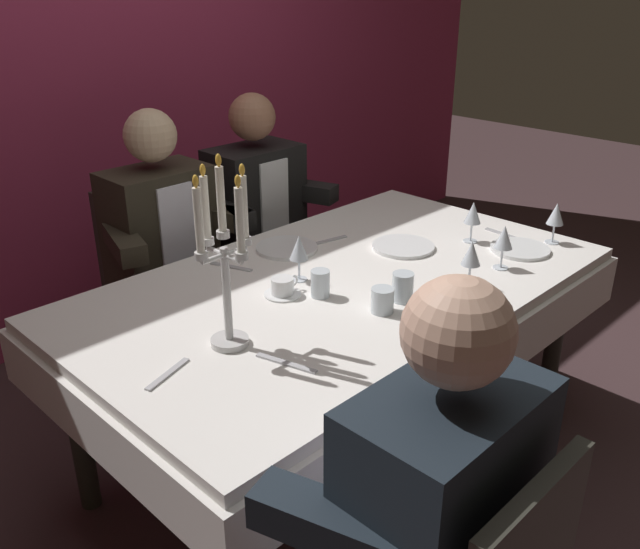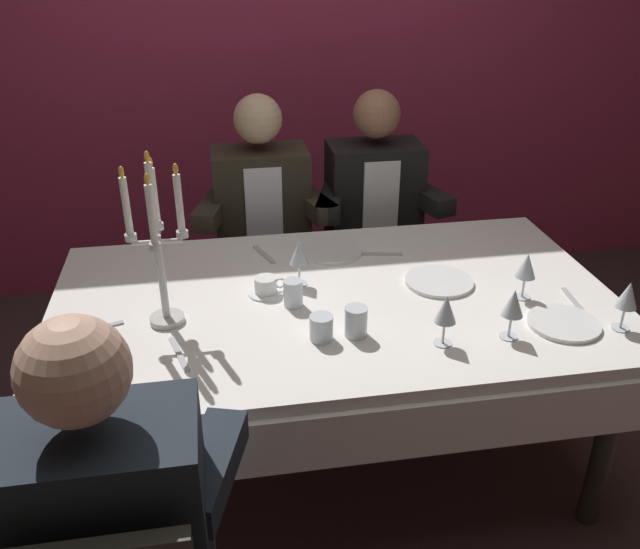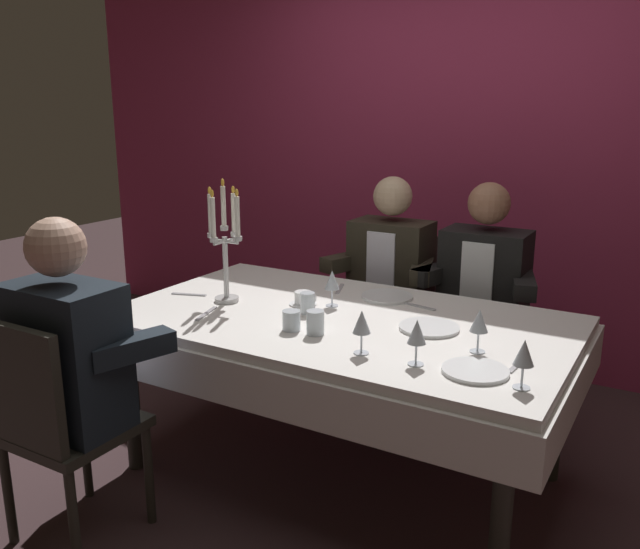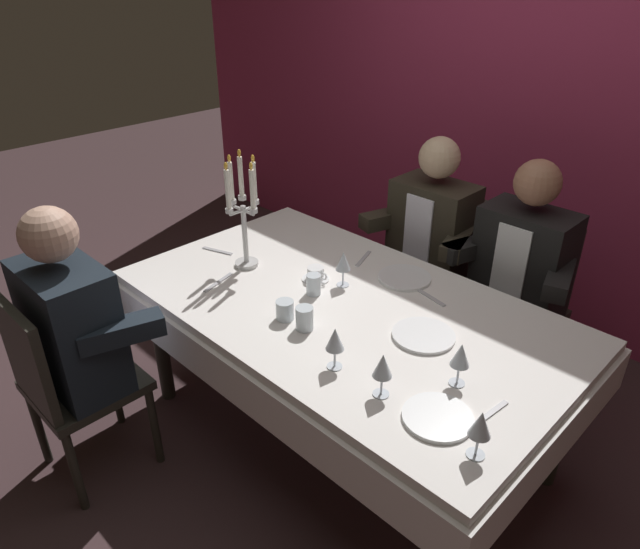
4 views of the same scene
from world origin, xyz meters
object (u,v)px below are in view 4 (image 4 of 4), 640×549
Objects in this scene: coffee_cup_0 at (316,274)px; seated_diner_2 at (523,262)px; dinner_plate_0 at (424,335)px; dinner_plate_2 at (438,417)px; candelabra at (243,214)px; dinner_plate_1 at (405,278)px; wine_glass_1 at (461,356)px; wine_glass_0 at (383,367)px; water_tumbler_2 at (285,310)px; water_tumbler_0 at (305,318)px; seated_diner_1 at (433,230)px; wine_glass_2 at (343,262)px; seated_diner_0 at (70,327)px; wine_glass_3 at (335,340)px; water_tumbler_1 at (314,284)px; wine_glass_4 at (481,426)px; dining_table at (343,327)px.

seated_diner_2 is (0.58, 0.83, -0.03)m from coffee_cup_0.
dinner_plate_2 is at bearing -48.74° from dinner_plate_0.
candelabra is 0.98m from dinner_plate_0.
dinner_plate_1 is 1.45× the size of wine_glass_1.
water_tumbler_2 is at bearing 171.38° from wine_glass_0.
wine_glass_0 is at bearing -75.68° from dinner_plate_0.
dinner_plate_0 is at bearing -2.53° from coffee_cup_0.
water_tumbler_2 is (-0.11, -0.00, -0.01)m from water_tumbler_0.
wine_glass_0 is at bearing -8.62° from water_tumbler_2.
dinner_plate_2 is 0.18× the size of seated_diner_1.
dinner_plate_1 is 1.45× the size of wine_glass_2.
water_tumbler_2 is 1.22m from seated_diner_2.
candelabra is 1.28m from dinner_plate_2.
wine_glass_1 reaches higher than water_tumbler_2.
seated_diner_2 is at bearing 61.25° from dinner_plate_1.
seated_diner_0 reaches higher than dinner_plate_0.
candelabra is at bearing 158.84° from water_tumbler_2.
wine_glass_1 is 1.00× the size of wine_glass_3.
water_tumbler_1 is 0.69× the size of coffee_cup_0.
wine_glass_4 reaches higher than water_tumbler_2.
dinner_plate_2 is 2.34× the size of water_tumbler_0.
wine_glass_1 is at bearing -16.80° from wine_glass_2.
water_tumbler_0 is (-0.25, 0.09, -0.07)m from wine_glass_3.
water_tumbler_0 is 1.20× the size of water_tumbler_2.
dinner_plate_0 is at bearing 41.60° from seated_diner_0.
dinner_plate_0 is at bearing 31.23° from water_tumbler_2.
water_tumbler_1 is at bearing -88.54° from seated_diner_1.
seated_diner_2 reaches higher than wine_glass_4.
water_tumbler_0 is (-0.46, 0.09, -0.07)m from wine_glass_0.
dining_table is 0.40m from dinner_plate_0.
wine_glass_0 reaches higher than water_tumbler_2.
seated_diner_1 is at bearing 180.00° from seated_diner_2.
candelabra is 0.43m from coffee_cup_0.
seated_diner_1 is (-0.55, 0.85, -0.01)m from dinner_plate_0.
coffee_cup_0 reaches higher than dining_table.
dining_table is at bearing 94.31° from water_tumbler_0.
coffee_cup_0 is at bearing 168.51° from wine_glass_1.
wine_glass_3 reaches higher than water_tumbler_0.
dinner_plate_0 is at bearing -43.57° from dinner_plate_1.
seated_diner_2 is at bearing 59.58° from wine_glass_2.
seated_diner_2 is (0.91, 0.96, -0.27)m from candelabra.
wine_glass_1 is 0.73m from water_tumbler_2.
wine_glass_3 is 0.58m from wine_glass_4.
water_tumbler_2 is at bearing -103.50° from dinner_plate_1.
wine_glass_1 and wine_glass_3 have the same top height.
water_tumbler_1 reaches higher than dinner_plate_1.
wine_glass_4 is 1.04m from water_tumbler_1.
wine_glass_4 is 0.94m from water_tumbler_2.
dining_table is 14.70× the size of coffee_cup_0.
water_tumbler_1 is at bearing -105.73° from wine_glass_2.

